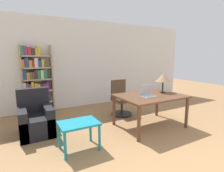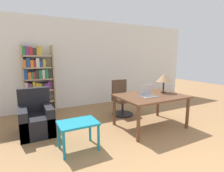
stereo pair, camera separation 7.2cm
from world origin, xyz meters
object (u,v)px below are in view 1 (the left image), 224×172
Objects in this scene: laptop at (147,94)px; armchair at (36,120)px; table_lamp at (163,78)px; bookshelf at (36,82)px; office_chair at (121,100)px; side_table_blue at (79,127)px; desk at (150,99)px.

laptop reaches higher than armchair.
bookshelf reaches higher than table_lamp.
side_table_blue is at bearing -142.24° from office_chair.
office_chair reaches higher than armchair.
laptop is 0.35× the size of office_chair.
bookshelf reaches higher than armchair.
laptop reaches higher than desk.
office_chair is at bearing 97.23° from desk.
laptop reaches higher than office_chair.
desk reaches higher than side_table_blue.
table_lamp is 2.99m from armchair.
table_lamp is 1.30m from office_chair.
laptop is 0.75× the size of table_lamp.
desk is 2.50m from armchair.
table_lamp is 0.47× the size of office_chair.
desk is 3.27× the size of table_lamp.
armchair is 1.50m from bookshelf.
laptop is at bearing 5.60° from side_table_blue.
table_lamp is at bearing 7.79° from side_table_blue.
table_lamp is at bearing -15.15° from armchair.
armchair is at bearing 118.64° from side_table_blue.
bookshelf is (-2.15, 2.21, 0.24)m from desk.
laptop is 0.37× the size of armchair.
office_chair is 1.47× the size of side_table_blue.
table_lamp is 0.49× the size of armchair.
laptop is at bearing -22.26° from armchair.
bookshelf is (-2.02, 2.26, 0.10)m from laptop.
office_chair is at bearing 122.23° from table_lamp.
desk is at bearing -45.89° from bookshelf.
side_table_blue is at bearing -80.63° from bookshelf.
desk is 2.24× the size of side_table_blue.
table_lamp is 0.69× the size of side_table_blue.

